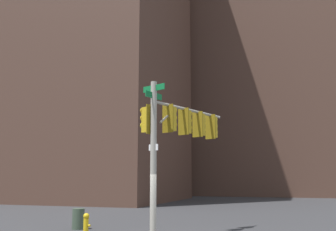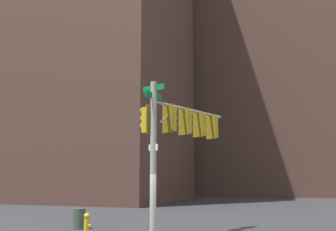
{
  "view_description": "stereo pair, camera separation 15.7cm",
  "coord_description": "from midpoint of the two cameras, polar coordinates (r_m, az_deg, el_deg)",
  "views": [
    {
      "loc": [
        4.98,
        -13.36,
        2.34
      ],
      "look_at": [
        0.12,
        1.24,
        4.89
      ],
      "focal_mm": 40.88,
      "sensor_mm": 36.0,
      "label": 1
    },
    {
      "loc": [
        5.13,
        -13.3,
        2.34
      ],
      "look_at": [
        0.12,
        1.24,
        4.89
      ],
      "focal_mm": 40.88,
      "sensor_mm": 36.0,
      "label": 2
    }
  ],
  "objects": [
    {
      "name": "building_brick_nearside",
      "position": [
        48.31,
        -12.52,
        14.75
      ],
      "size": [
        21.66,
        17.14,
        43.84
      ],
      "primitive_type": "cube",
      "color": "#4C3328",
      "rests_on": "ground_plane"
    },
    {
      "name": "building_brick_midblock",
      "position": [
        63.42,
        14.8,
        8.91
      ],
      "size": [
        23.46,
        18.91,
        43.81
      ],
      "primitive_type": "cube",
      "color": "#4C3328",
      "rests_on": "ground_plane"
    },
    {
      "name": "fire_hydrant",
      "position": [
        17.41,
        -12.38,
        -15.34
      ],
      "size": [
        0.34,
        0.26,
        0.87
      ],
      "color": "gold",
      "rests_on": "ground_plane"
    },
    {
      "name": "building_glass_tower",
      "position": [
        74.03,
        11.42,
        16.32
      ],
      "size": [
        33.46,
        23.61,
        68.44
      ],
      "primitive_type": "cube",
      "color": "#7A99B2",
      "rests_on": "ground_plane"
    },
    {
      "name": "litter_bin",
      "position": [
        19.06,
        -13.48,
        -14.76
      ],
      "size": [
        0.56,
        0.56,
        0.95
      ],
      "primitive_type": "cylinder",
      "color": "#384738",
      "rests_on": "ground_plane"
    },
    {
      "name": "signal_pole_assembly",
      "position": [
        16.06,
        1.06,
        -2.3
      ],
      "size": [
        2.37,
        5.15,
        6.12
      ],
      "rotation": [
        0.0,
        0.0,
        1.22
      ],
      "color": "#9E998C",
      "rests_on": "ground_plane"
    }
  ]
}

